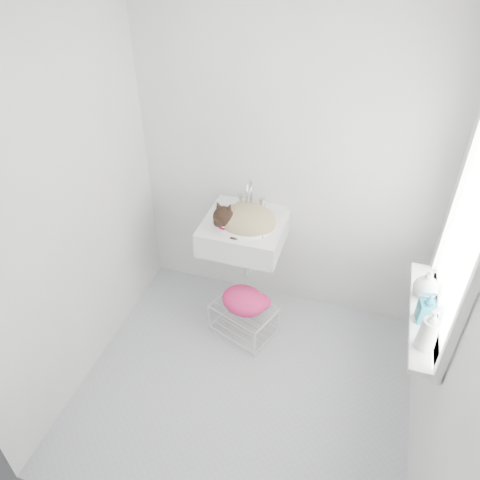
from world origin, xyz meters
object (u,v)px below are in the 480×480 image
(sink, at_px, (243,223))
(bottle_c, at_px, (423,295))
(cat, at_px, (244,220))
(bottle_b, at_px, (423,320))
(bottle_a, at_px, (423,347))
(wire_rack, at_px, (244,318))

(sink, xyz_separation_m, bottle_c, (1.24, -0.40, 0.00))
(sink, xyz_separation_m, cat, (0.01, -0.02, 0.04))
(cat, relative_size, bottle_b, 2.33)
(bottle_a, height_order, bottle_c, bottle_a)
(wire_rack, relative_size, bottle_b, 2.21)
(cat, distance_m, bottle_a, 1.46)
(bottle_c, bearing_deg, sink, 162.18)
(cat, height_order, bottle_a, cat)
(cat, relative_size, bottle_a, 2.07)
(sink, bearing_deg, bottle_c, -17.82)
(sink, bearing_deg, cat, -53.46)
(bottle_b, bearing_deg, sink, 153.95)
(bottle_c, bearing_deg, bottle_a, -90.00)
(bottle_a, xyz_separation_m, bottle_c, (0.00, 0.41, 0.00))
(cat, xyz_separation_m, bottle_b, (1.23, -0.59, -0.04))
(sink, xyz_separation_m, bottle_a, (1.24, -0.81, 0.00))
(cat, xyz_separation_m, bottle_a, (1.23, -0.79, -0.04))
(sink, relative_size, cat, 1.25)
(cat, relative_size, wire_rack, 1.05)
(wire_rack, xyz_separation_m, bottle_c, (1.15, -0.15, 0.70))
(wire_rack, bearing_deg, cat, 107.12)
(bottle_c, bearing_deg, bottle_b, -90.00)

